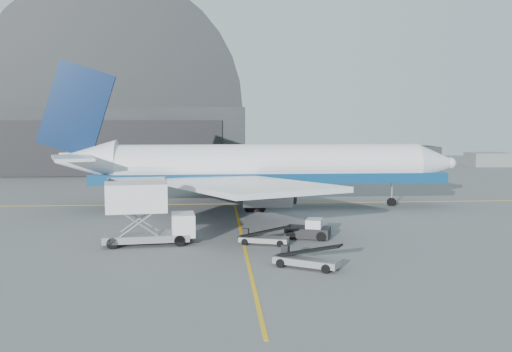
{
  "coord_description": "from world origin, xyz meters",
  "views": [
    {
      "loc": [
        -2.35,
        -47.46,
        10.43
      ],
      "look_at": [
        1.77,
        8.77,
        4.5
      ],
      "focal_mm": 40.0,
      "sensor_mm": 36.0,
      "label": 1
    }
  ],
  "objects": [
    {
      "name": "hangar",
      "position": [
        -22.0,
        64.95,
        9.54
      ],
      "size": [
        50.0,
        28.3,
        28.0
      ],
      "color": "black",
      "rests_on": "ground"
    },
    {
      "name": "catering_truck",
      "position": [
        -8.0,
        -1.22,
        2.56
      ],
      "size": [
        7.59,
        3.48,
        5.05
      ],
      "rotation": [
        0.0,
        0.0,
        0.1
      ],
      "color": "gray",
      "rests_on": "ground"
    },
    {
      "name": "pushback_tug",
      "position": [
        5.72,
        0.24,
        0.65
      ],
      "size": [
        4.19,
        3.18,
        1.73
      ],
      "rotation": [
        0.0,
        0.0,
        -0.33
      ],
      "color": "black",
      "rests_on": "ground"
    },
    {
      "name": "distant_bldg_a",
      "position": [
        38.0,
        72.0,
        0.0
      ],
      "size": [
        14.0,
        8.0,
        4.0
      ],
      "primitive_type": "cube",
      "color": "black",
      "rests_on": "ground"
    },
    {
      "name": "belt_loader_b",
      "position": [
        3.92,
        -9.32,
        0.57
      ],
      "size": [
        4.7,
        3.65,
        1.85
      ],
      "rotation": [
        0.0,
        0.0,
        -0.53
      ],
      "color": "gray",
      "rests_on": "ground"
    },
    {
      "name": "traffic_cone",
      "position": [
        1.38,
        -0.51,
        0.26
      ],
      "size": [
        0.37,
        0.37,
        0.54
      ],
      "color": "#DD4407",
      "rests_on": "ground"
    },
    {
      "name": "belt_loader_a",
      "position": [
        1.59,
        -1.9,
        0.5
      ],
      "size": [
        4.34,
        2.47,
        1.63
      ],
      "rotation": [
        0.0,
        0.0,
        -0.3
      ],
      "color": "gray",
      "rests_on": "ground"
    },
    {
      "name": "airliner",
      "position": [
        1.99,
        17.04,
        4.69
      ],
      "size": [
        47.78,
        46.33,
        16.77
      ],
      "color": "white",
      "rests_on": "ground"
    },
    {
      "name": "distant_bldg_b",
      "position": [
        55.0,
        68.0,
        0.0
      ],
      "size": [
        8.0,
        6.0,
        2.8
      ],
      "primitive_type": "cube",
      "color": "gray",
      "rests_on": "ground"
    },
    {
      "name": "taxi_lines",
      "position": [
        0.0,
        12.67,
        0.01
      ],
      "size": [
        80.0,
        42.12,
        0.02
      ],
      "color": "gold",
      "rests_on": "ground"
    },
    {
      "name": "ground",
      "position": [
        0.0,
        0.0,
        0.0
      ],
      "size": [
        200.0,
        200.0,
        0.0
      ],
      "primitive_type": "plane",
      "color": "#565659",
      "rests_on": "ground"
    }
  ]
}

